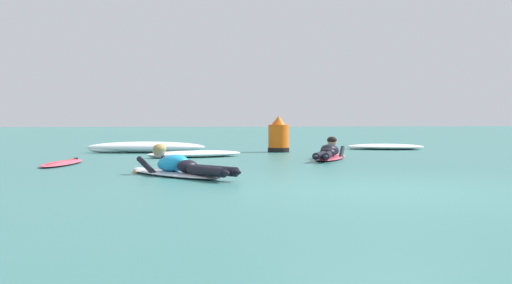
% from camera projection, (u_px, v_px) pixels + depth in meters
% --- Properties ---
extents(ground_plane, '(120.00, 120.00, 0.00)m').
position_uv_depth(ground_plane, '(254.00, 152.00, 18.39)').
color(ground_plane, '#387A75').
extents(surfer_near, '(1.75, 2.50, 0.54)m').
position_uv_depth(surfer_near, '(178.00, 168.00, 10.58)').
color(surfer_near, silver).
rests_on(surfer_near, ground).
extents(surfer_far, '(1.37, 2.52, 0.53)m').
position_uv_depth(surfer_far, '(329.00, 153.00, 14.93)').
color(surfer_far, '#E54C66').
rests_on(surfer_far, ground).
extents(drifting_surfboard, '(0.89, 2.26, 0.16)m').
position_uv_depth(drifting_surfboard, '(62.00, 163.00, 13.29)').
color(drifting_surfboard, '#E54C66').
rests_on(drifting_surfboard, ground).
extents(whitewater_front, '(3.18, 1.20, 0.29)m').
position_uv_depth(whitewater_front, '(146.00, 148.00, 17.99)').
color(whitewater_front, white).
rests_on(whitewater_front, ground).
extents(whitewater_mid_left, '(2.46, 1.47, 0.16)m').
position_uv_depth(whitewater_mid_left, '(195.00, 154.00, 15.91)').
color(whitewater_mid_left, white).
rests_on(whitewater_mid_left, ground).
extents(whitewater_mid_right, '(2.46, 1.81, 0.16)m').
position_uv_depth(whitewater_mid_right, '(385.00, 147.00, 20.05)').
color(whitewater_mid_right, white).
rests_on(whitewater_mid_right, ground).
extents(channel_marker_buoy, '(0.58, 0.58, 0.98)m').
position_uv_depth(channel_marker_buoy, '(279.00, 138.00, 18.36)').
color(channel_marker_buoy, '#EA5B0F').
rests_on(channel_marker_buoy, ground).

